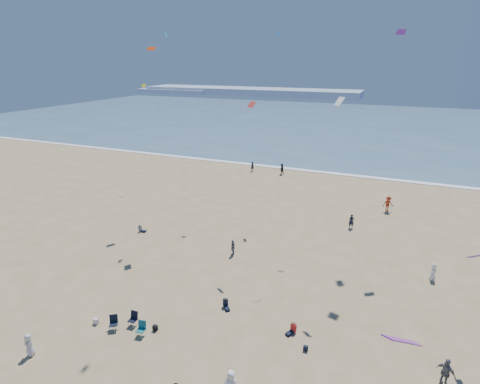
% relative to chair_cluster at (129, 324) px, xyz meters
% --- Properties ---
extents(ocean, '(220.00, 100.00, 0.06)m').
position_rel_chair_cluster_xyz_m(ocean, '(4.03, 91.46, -0.47)').
color(ocean, '#476B84').
rests_on(ocean, ground).
extents(surf_line, '(220.00, 1.20, 0.08)m').
position_rel_chair_cluster_xyz_m(surf_line, '(4.03, 41.46, -0.46)').
color(surf_line, white).
rests_on(surf_line, ground).
extents(headland_far, '(110.00, 20.00, 3.20)m').
position_rel_chair_cluster_xyz_m(headland_far, '(-55.97, 166.46, 1.10)').
color(headland_far, '#7A8EA8').
rests_on(headland_far, ground).
extents(headland_near, '(40.00, 14.00, 2.00)m').
position_rel_chair_cluster_xyz_m(headland_near, '(-95.97, 161.46, 0.50)').
color(headland_near, '#7A8EA8').
rests_on(headland_near, ground).
extents(standing_flyers, '(25.21, 44.51, 1.94)m').
position_rel_chair_cluster_xyz_m(standing_flyers, '(10.56, 9.92, 0.37)').
color(standing_flyers, silver).
rests_on(standing_flyers, ground).
extents(seated_group, '(21.57, 21.52, 0.84)m').
position_rel_chair_cluster_xyz_m(seated_group, '(5.01, 1.37, -0.08)').
color(seated_group, white).
rests_on(seated_group, ground).
extents(chair_cluster, '(2.76, 1.53, 1.00)m').
position_rel_chair_cluster_xyz_m(chair_cluster, '(0.00, 0.00, 0.00)').
color(chair_cluster, black).
rests_on(chair_cluster, ground).
extents(white_tote, '(0.35, 0.20, 0.40)m').
position_rel_chair_cluster_xyz_m(white_tote, '(-2.50, -0.32, -0.30)').
color(white_tote, silver).
rests_on(white_tote, ground).
extents(black_backpack, '(0.30, 0.22, 0.38)m').
position_rel_chair_cluster_xyz_m(black_backpack, '(1.56, 0.66, -0.31)').
color(black_backpack, black).
rests_on(black_backpack, ground).
extents(navy_bag, '(0.28, 0.18, 0.34)m').
position_rel_chair_cluster_xyz_m(navy_bag, '(11.12, 2.64, -0.33)').
color(navy_bag, black).
rests_on(navy_bag, ground).
extents(kites_aloft, '(41.02, 41.06, 28.56)m').
position_rel_chair_cluster_xyz_m(kites_aloft, '(12.73, 10.23, 13.96)').
color(kites_aloft, '#F25906').
rests_on(kites_aloft, ground).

